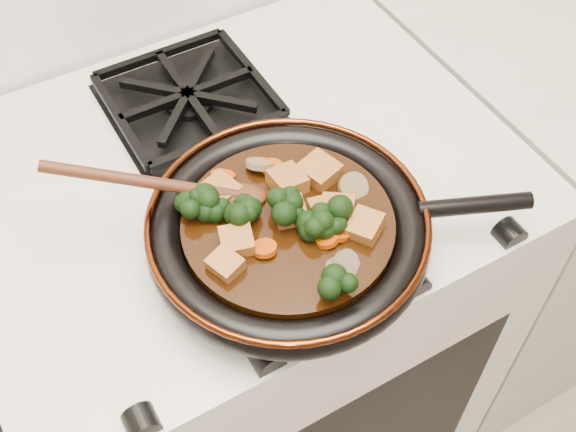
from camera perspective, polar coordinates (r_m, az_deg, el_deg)
stove at (r=1.36m, az=-3.24°, el=-8.96°), size 0.76×0.60×0.90m
burner_grate_front at (r=0.90m, az=-0.41°, el=-1.24°), size 0.23×0.23×0.03m
burner_grate_back at (r=1.08m, az=-7.87°, el=9.14°), size 0.23×0.23×0.03m
skillet at (r=0.87m, az=0.14°, el=-1.06°), size 0.45×0.34×0.05m
braising_sauce at (r=0.86m, az=0.00°, el=-0.86°), size 0.26×0.26×0.02m
tofu_cube_0 at (r=0.83m, az=-4.06°, el=-2.02°), size 0.05×0.05×0.02m
tofu_cube_1 at (r=0.90m, az=2.50°, el=3.53°), size 0.05×0.06×0.03m
tofu_cube_2 at (r=0.88m, az=-5.33°, el=2.04°), size 0.05×0.05×0.03m
tofu_cube_3 at (r=0.86m, az=2.93°, el=0.29°), size 0.04×0.04×0.02m
tofu_cube_4 at (r=0.86m, az=3.96°, el=0.53°), size 0.05×0.05×0.03m
tofu_cube_5 at (r=0.81m, az=-4.96°, el=-3.84°), size 0.04×0.04×0.02m
tofu_cube_6 at (r=0.88m, az=-0.04°, el=2.72°), size 0.04×0.05×0.03m
tofu_cube_7 at (r=0.85m, az=0.16°, el=0.27°), size 0.05×0.05×0.03m
tofu_cube_8 at (r=0.85m, az=6.11°, el=-0.85°), size 0.06×0.05×0.03m
broccoli_floret_0 at (r=0.84m, az=2.21°, el=-1.01°), size 0.08×0.09×0.07m
broccoli_floret_1 at (r=0.85m, az=-3.65°, el=-0.03°), size 0.09×0.08×0.06m
broccoli_floret_2 at (r=0.86m, az=-7.13°, el=0.73°), size 0.08×0.08×0.07m
broccoli_floret_3 at (r=0.87m, az=-6.39°, el=1.25°), size 0.07×0.07×0.06m
broccoli_floret_4 at (r=0.86m, az=-6.07°, el=0.74°), size 0.07×0.07×0.06m
broccoli_floret_5 at (r=0.79m, az=3.61°, el=-5.43°), size 0.08×0.08×0.07m
broccoli_floret_6 at (r=0.84m, az=3.49°, el=-0.36°), size 0.08×0.07×0.06m
broccoli_floret_7 at (r=0.85m, az=-0.01°, el=0.50°), size 0.09×0.09×0.07m
carrot_coin_0 at (r=0.83m, az=-1.87°, el=-2.57°), size 0.03×0.03×0.02m
carrot_coin_1 at (r=0.84m, az=3.94°, el=-1.25°), size 0.03×0.03×0.02m
carrot_coin_2 at (r=0.90m, az=-5.17°, el=3.16°), size 0.03×0.03×0.03m
carrot_coin_3 at (r=0.83m, az=3.12°, el=-1.83°), size 0.03×0.03×0.02m
carrot_coin_4 at (r=0.88m, az=-3.79°, el=1.92°), size 0.03×0.03×0.02m
carrot_coin_5 at (r=0.91m, az=-1.28°, el=3.90°), size 0.03×0.03×0.02m
mushroom_slice_0 at (r=0.88m, az=5.18°, el=2.29°), size 0.04×0.04×0.03m
mushroom_slice_1 at (r=0.81m, az=3.89°, el=-4.38°), size 0.04×0.04×0.03m
mushroom_slice_2 at (r=0.91m, az=-2.25°, el=4.12°), size 0.05×0.05×0.03m
mushroom_slice_3 at (r=0.81m, az=4.70°, el=-3.78°), size 0.04×0.04×0.03m
mushroom_slice_4 at (r=0.90m, az=2.61°, el=4.00°), size 0.03×0.03×0.03m
wooden_spoon at (r=0.86m, az=-7.87°, el=2.19°), size 0.15×0.09×0.24m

